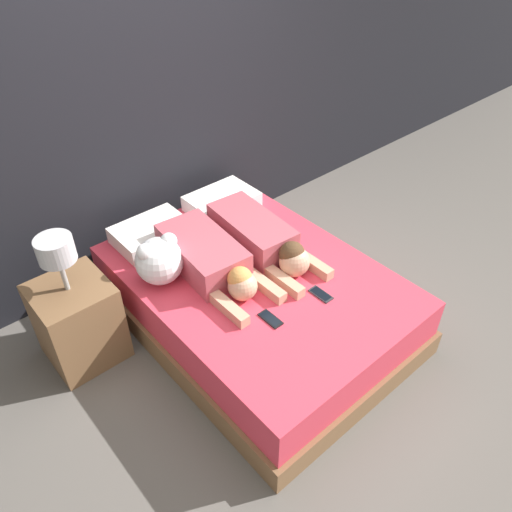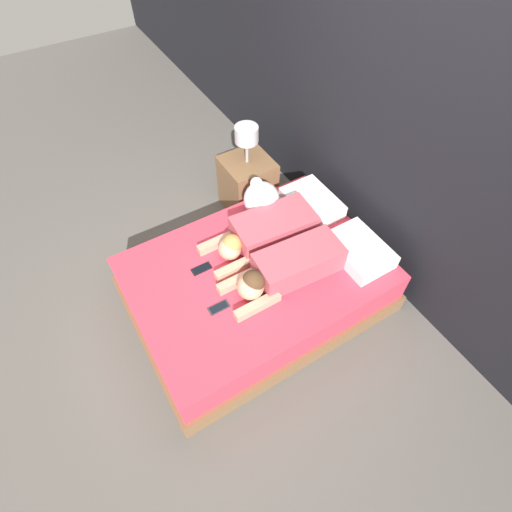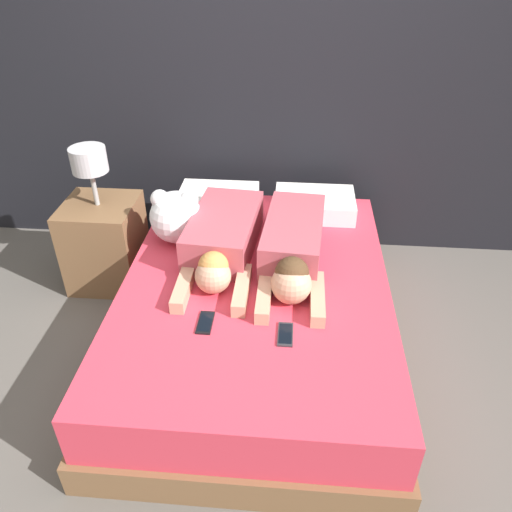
{
  "view_description": "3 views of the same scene",
  "coord_description": "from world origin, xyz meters",
  "px_view_note": "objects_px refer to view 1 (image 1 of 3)",
  "views": [
    {
      "loc": [
        -1.65,
        -1.9,
        2.62
      ],
      "look_at": [
        0.0,
        0.0,
        0.61
      ],
      "focal_mm": 35.0,
      "sensor_mm": 36.0,
      "label": 1
    },
    {
      "loc": [
        1.62,
        -0.98,
        2.99
      ],
      "look_at": [
        0.0,
        0.0,
        0.61
      ],
      "focal_mm": 28.0,
      "sensor_mm": 36.0,
      "label": 2
    },
    {
      "loc": [
        0.18,
        -2.15,
        2.06
      ],
      "look_at": [
        0.0,
        0.0,
        0.61
      ],
      "focal_mm": 35.0,
      "sensor_mm": 36.0,
      "label": 3
    }
  ],
  "objects_px": {
    "person_left": "(211,259)",
    "person_right": "(262,239)",
    "pillow_head_right": "(222,202)",
    "pillow_head_left": "(152,233)",
    "plush_toy": "(159,260)",
    "cell_phone_right": "(321,294)",
    "bed": "(256,299)",
    "nightstand": "(77,318)",
    "cell_phone_left": "(271,319)"
  },
  "relations": [
    {
      "from": "bed",
      "to": "plush_toy",
      "type": "height_order",
      "value": "plush_toy"
    },
    {
      "from": "pillow_head_left",
      "to": "pillow_head_right",
      "type": "distance_m",
      "value": 0.64
    },
    {
      "from": "bed",
      "to": "pillow_head_left",
      "type": "xyz_separation_m",
      "value": [
        -0.32,
        0.77,
        0.29
      ]
    },
    {
      "from": "pillow_head_left",
      "to": "person_right",
      "type": "xyz_separation_m",
      "value": [
        0.51,
        -0.62,
        0.05
      ]
    },
    {
      "from": "nightstand",
      "to": "person_left",
      "type": "bearing_deg",
      "value": -21.22
    },
    {
      "from": "pillow_head_right",
      "to": "person_left",
      "type": "bearing_deg",
      "value": -133.32
    },
    {
      "from": "pillow_head_left",
      "to": "cell_phone_left",
      "type": "xyz_separation_m",
      "value": [
        0.11,
        -1.15,
        -0.06
      ]
    },
    {
      "from": "pillow_head_left",
      "to": "cell_phone_right",
      "type": "height_order",
      "value": "pillow_head_left"
    },
    {
      "from": "plush_toy",
      "to": "nightstand",
      "type": "xyz_separation_m",
      "value": [
        -0.54,
        0.17,
        -0.3
      ]
    },
    {
      "from": "pillow_head_right",
      "to": "plush_toy",
      "type": "relative_size",
      "value": 1.59
    },
    {
      "from": "pillow_head_right",
      "to": "bed",
      "type": "bearing_deg",
      "value": -112.42
    },
    {
      "from": "person_right",
      "to": "cell_phone_left",
      "type": "height_order",
      "value": "person_right"
    },
    {
      "from": "pillow_head_right",
      "to": "person_left",
      "type": "height_order",
      "value": "person_left"
    },
    {
      "from": "person_left",
      "to": "cell_phone_right",
      "type": "xyz_separation_m",
      "value": [
        0.39,
        -0.64,
        -0.1
      ]
    },
    {
      "from": "bed",
      "to": "person_right",
      "type": "xyz_separation_m",
      "value": [
        0.19,
        0.15,
        0.34
      ]
    },
    {
      "from": "bed",
      "to": "cell_phone_left",
      "type": "distance_m",
      "value": 0.49
    },
    {
      "from": "cell_phone_right",
      "to": "bed",
      "type": "bearing_deg",
      "value": 112.25
    },
    {
      "from": "pillow_head_left",
      "to": "nightstand",
      "type": "bearing_deg",
      "value": -161.93
    },
    {
      "from": "person_left",
      "to": "pillow_head_right",
      "type": "bearing_deg",
      "value": 46.68
    },
    {
      "from": "bed",
      "to": "person_left",
      "type": "xyz_separation_m",
      "value": [
        -0.21,
        0.21,
        0.34
      ]
    },
    {
      "from": "bed",
      "to": "pillow_head_right",
      "type": "relative_size",
      "value": 3.93
    },
    {
      "from": "person_right",
      "to": "cell_phone_left",
      "type": "xyz_separation_m",
      "value": [
        -0.4,
        -0.53,
        -0.1
      ]
    },
    {
      "from": "pillow_head_right",
      "to": "person_right",
      "type": "distance_m",
      "value": 0.64
    },
    {
      "from": "pillow_head_left",
      "to": "pillow_head_right",
      "type": "relative_size",
      "value": 1.0
    },
    {
      "from": "pillow_head_left",
      "to": "nightstand",
      "type": "height_order",
      "value": "nightstand"
    },
    {
      "from": "person_left",
      "to": "person_right",
      "type": "xyz_separation_m",
      "value": [
        0.4,
        -0.06,
        0.0
      ]
    },
    {
      "from": "pillow_head_left",
      "to": "pillow_head_right",
      "type": "bearing_deg",
      "value": 0.0
    },
    {
      "from": "person_right",
      "to": "nightstand",
      "type": "bearing_deg",
      "value": 162.75
    },
    {
      "from": "plush_toy",
      "to": "person_right",
      "type": "bearing_deg",
      "value": -16.83
    },
    {
      "from": "bed",
      "to": "cell_phone_right",
      "type": "xyz_separation_m",
      "value": [
        0.17,
        -0.43,
        0.24
      ]
    },
    {
      "from": "bed",
      "to": "cell_phone_left",
      "type": "xyz_separation_m",
      "value": [
        -0.21,
        -0.38,
        0.24
      ]
    },
    {
      "from": "bed",
      "to": "pillow_head_right",
      "type": "bearing_deg",
      "value": 67.58
    },
    {
      "from": "bed",
      "to": "person_right",
      "type": "bearing_deg",
      "value": 38.4
    },
    {
      "from": "nightstand",
      "to": "pillow_head_right",
      "type": "bearing_deg",
      "value": 9.87
    },
    {
      "from": "pillow_head_right",
      "to": "person_right",
      "type": "height_order",
      "value": "person_right"
    },
    {
      "from": "pillow_head_left",
      "to": "cell_phone_left",
      "type": "relative_size",
      "value": 3.25
    },
    {
      "from": "person_left",
      "to": "cell_phone_left",
      "type": "relative_size",
      "value": 6.11
    },
    {
      "from": "person_left",
      "to": "nightstand",
      "type": "bearing_deg",
      "value": 158.78
    },
    {
      "from": "plush_toy",
      "to": "cell_phone_right",
      "type": "bearing_deg",
      "value": -49.26
    },
    {
      "from": "pillow_head_right",
      "to": "pillow_head_left",
      "type": "bearing_deg",
      "value": 180.0
    },
    {
      "from": "nightstand",
      "to": "bed",
      "type": "bearing_deg",
      "value": -27.07
    },
    {
      "from": "plush_toy",
      "to": "nightstand",
      "type": "distance_m",
      "value": 0.64
    },
    {
      "from": "nightstand",
      "to": "pillow_head_left",
      "type": "bearing_deg",
      "value": 18.07
    },
    {
      "from": "bed",
      "to": "person_right",
      "type": "height_order",
      "value": "person_right"
    },
    {
      "from": "plush_toy",
      "to": "pillow_head_right",
      "type": "bearing_deg",
      "value": 26.61
    },
    {
      "from": "bed",
      "to": "pillow_head_left",
      "type": "distance_m",
      "value": 0.89
    },
    {
      "from": "pillow_head_right",
      "to": "cell_phone_left",
      "type": "distance_m",
      "value": 1.27
    },
    {
      "from": "pillow_head_left",
      "to": "cell_phone_right",
      "type": "relative_size",
      "value": 3.25
    },
    {
      "from": "pillow_head_left",
      "to": "bed",
      "type": "bearing_deg",
      "value": -67.58
    },
    {
      "from": "person_left",
      "to": "plush_toy",
      "type": "xyz_separation_m",
      "value": [
        -0.29,
        0.15,
        0.06
      ]
    }
  ]
}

